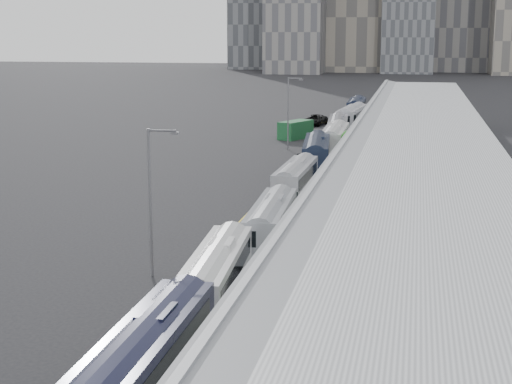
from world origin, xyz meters
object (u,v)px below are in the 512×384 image
(bus_5, at_px, (316,158))
(bus_9, at_px, (356,111))
(bus_4, at_px, (296,183))
(suv, at_px, (315,120))
(bus_6, at_px, (335,143))
(street_lamp_far, at_px, (289,109))
(bus_7, at_px, (338,132))
(bus_1, at_px, (145,372))
(bus_8, at_px, (352,120))
(bus_3, at_px, (271,228))
(bus_2, at_px, (216,282))
(shipping_container, at_px, (296,130))
(street_lamp_near, at_px, (153,193))

(bus_5, xyz_separation_m, bus_9, (0.10, 55.81, -0.01))
(bus_4, height_order, bus_5, bus_5)
(suv, bearing_deg, bus_6, -67.42)
(bus_9, bearing_deg, street_lamp_far, -99.64)
(bus_7, bearing_deg, suv, 101.73)
(bus_1, height_order, bus_8, bus_8)
(bus_1, bearing_deg, bus_7, 89.79)
(bus_7, height_order, suv, bus_7)
(bus_3, bearing_deg, bus_7, 88.30)
(bus_2, distance_m, shipping_container, 73.36)
(bus_6, bearing_deg, bus_4, -92.81)
(bus_1, height_order, suv, bus_1)
(bus_2, height_order, shipping_container, bus_2)
(bus_9, relative_size, street_lamp_far, 1.42)
(bus_7, bearing_deg, street_lamp_far, -129.14)
(street_lamp_far, bearing_deg, bus_2, -84.58)
(bus_5, xyz_separation_m, street_lamp_far, (-5.84, 17.04, 3.81))
(bus_8, bearing_deg, bus_6, -84.97)
(bus_1, distance_m, shipping_container, 85.78)
(bus_2, bearing_deg, bus_4, 85.95)
(bus_2, relative_size, bus_3, 1.01)
(bus_1, xyz_separation_m, street_lamp_near, (-5.52, 17.26, 3.85))
(bus_3, height_order, bus_8, bus_8)
(street_lamp_near, height_order, street_lamp_far, street_lamp_far)
(bus_1, xyz_separation_m, bus_2, (-0.20, 12.45, -0.10))
(bus_3, relative_size, bus_9, 0.89)
(shipping_container, relative_size, suv, 0.94)
(bus_9, distance_m, suv, 11.50)
(bus_8, distance_m, bus_9, 16.13)
(street_lamp_near, bearing_deg, street_lamp_far, 90.53)
(bus_7, relative_size, bus_8, 0.94)
(bus_7, xyz_separation_m, street_lamp_near, (-5.15, -64.98, 3.84))
(bus_2, distance_m, bus_4, 30.30)
(bus_5, height_order, shipping_container, bus_5)
(bus_1, distance_m, bus_9, 112.87)
(bus_7, xyz_separation_m, street_lamp_far, (-5.68, -8.14, 3.89))
(street_lamp_near, xyz_separation_m, shipping_container, (-1.43, 68.24, -4.13))
(bus_2, xyz_separation_m, bus_5, (-0.01, 44.61, 0.19))
(bus_3, relative_size, street_lamp_near, 1.28)
(suv, bearing_deg, bus_1, -75.45)
(bus_9, distance_m, street_lamp_far, 39.41)
(bus_8, height_order, street_lamp_far, street_lamp_far)
(shipping_container, bearing_deg, bus_7, -1.62)
(street_lamp_near, bearing_deg, bus_2, -42.11)
(street_lamp_near, distance_m, suv, 86.12)
(bus_1, bearing_deg, bus_2, 90.44)
(suv, bearing_deg, bus_9, 67.90)
(bus_2, relative_size, bus_7, 0.93)
(bus_4, distance_m, bus_9, 70.12)
(bus_1, height_order, bus_7, bus_7)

